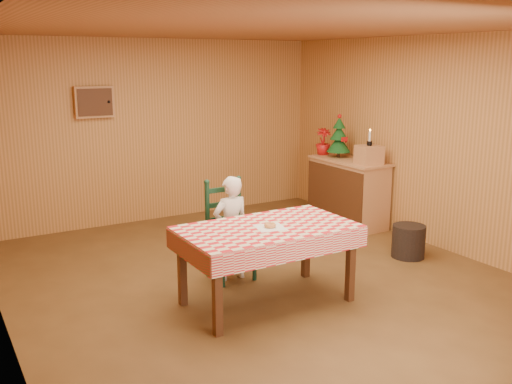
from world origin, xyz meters
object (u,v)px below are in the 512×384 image
Objects in this scene: dining_table at (267,235)px; seated_child at (231,228)px; christmas_tree at (339,138)px; storage_bin at (408,241)px; crate at (369,155)px; shelf_unit at (348,192)px; ladder_chair at (228,232)px.

dining_table is 1.47× the size of seated_child.
christmas_tree is 2.05m from storage_bin.
christmas_tree is at bearing 90.00° from crate.
storage_bin is (-0.30, -1.50, -0.27)m from shelf_unit.
ladder_chair is 2.83m from christmas_tree.
storage_bin is (-0.31, -1.10, -0.86)m from crate.
crate is 0.67m from christmas_tree.
christmas_tree is at bearing 26.60° from ladder_chair.
ladder_chair is at bearing 90.00° from dining_table.
shelf_unit is at bearing -157.05° from seated_child.
crate reaches higher than ladder_chair.
crate is at bearing -88.77° from shelf_unit.
crate reaches higher than storage_bin.
storage_bin is at bearing -101.31° from shelf_unit.
ladder_chair is 2.23m from storage_bin.
storage_bin is at bearing 167.72° from seated_child.
christmas_tree is at bearing 39.41° from dining_table.
dining_table is 3.02m from shelf_unit.
seated_child is at bearing -157.05° from shelf_unit.
storage_bin is at bearing -105.67° from crate.
ladder_chair reaches higher than shelf_unit.
crate is at bearing -90.00° from christmas_tree.
dining_table is 0.81m from ladder_chair.
ladder_chair is at bearing 166.27° from storage_bin.
ladder_chair is (-0.00, 0.79, -0.18)m from dining_table.
christmas_tree reaches higher than crate.
seated_child is (0.00, -0.06, 0.06)m from ladder_chair.
shelf_unit is at bearing 35.84° from dining_table.
dining_table is at bearing -172.99° from storage_bin.
seated_child is at bearing 90.00° from dining_table.
crate reaches higher than dining_table.
ladder_chair is 1.74× the size of christmas_tree.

